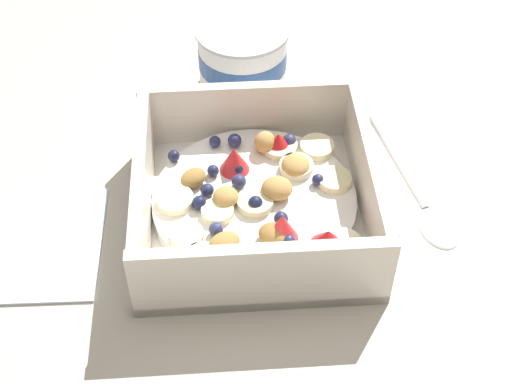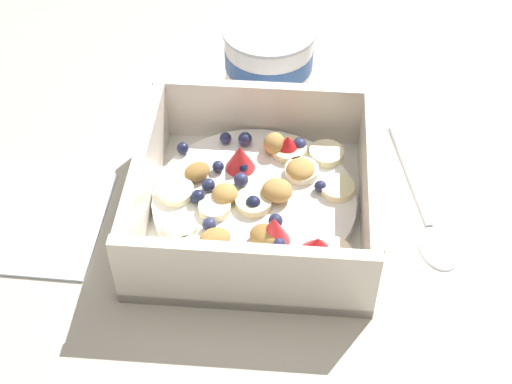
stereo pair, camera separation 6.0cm
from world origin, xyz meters
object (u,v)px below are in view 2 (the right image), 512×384
object	(u,v)px
folded_napkin	(32,218)
yogurt_cup	(266,58)
fruit_bowl	(257,199)
spoon	(429,221)

from	to	relation	value
folded_napkin	yogurt_cup	bearing A→B (deg)	47.19
fruit_bowl	yogurt_cup	world-z (taller)	same
fruit_bowl	folded_napkin	world-z (taller)	fruit_bowl
fruit_bowl	spoon	xyz separation A→B (m)	(0.14, 0.00, -0.02)
spoon	folded_napkin	world-z (taller)	spoon
yogurt_cup	folded_napkin	world-z (taller)	yogurt_cup
fruit_bowl	folded_napkin	bearing A→B (deg)	-174.31
fruit_bowl	spoon	bearing A→B (deg)	0.76
yogurt_cup	folded_napkin	size ratio (longest dim) A/B	0.76
fruit_bowl	yogurt_cup	distance (m)	0.18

